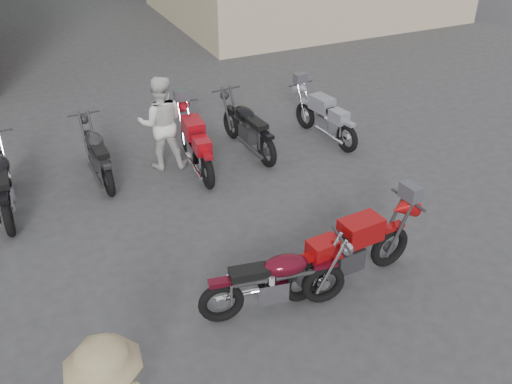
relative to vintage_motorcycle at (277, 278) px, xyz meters
name	(u,v)px	position (x,y,z in m)	size (l,w,h in m)	color
ground	(285,344)	(-0.18, -0.62, -0.58)	(90.00, 90.00, 0.00)	#363638
vintage_motorcycle	(277,278)	(0.00, 0.00, 0.00)	(2.00, 0.66, 1.16)	#4C0916
sportbike	(352,246)	(1.26, 0.11, 0.05)	(2.16, 0.71, 1.25)	#9C0D0E
person_light	(161,123)	(-0.14, 4.68, 0.36)	(0.91, 0.71, 1.87)	silver
row_bike_2	(2,179)	(-3.13, 4.29, 0.04)	(2.14, 0.71, 1.24)	black
row_bike_3	(97,151)	(-1.42, 4.76, -0.02)	(1.95, 0.64, 1.13)	#252528
row_bike_4	(195,141)	(0.40, 4.31, 0.02)	(2.08, 0.69, 1.21)	#A90E19
row_bike_5	(247,125)	(1.64, 4.59, 0.02)	(2.07, 0.68, 1.20)	black
row_bike_6	(325,115)	(3.39, 4.41, -0.01)	(1.95, 0.64, 1.13)	gray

